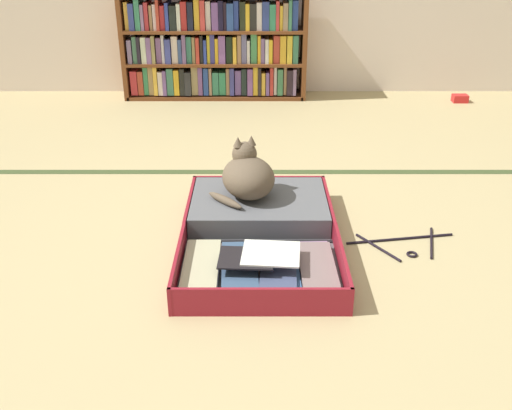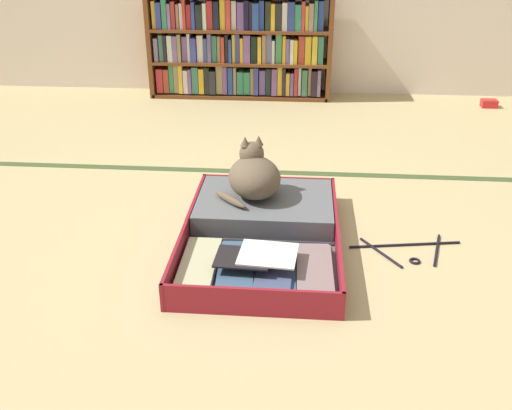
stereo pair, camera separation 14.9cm
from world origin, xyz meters
The scene contains 7 objects.
ground_plane centered at (0.00, 0.00, 0.00)m, with size 10.00×10.00×0.00m, color tan.
tatami_border centered at (0.00, 0.92, 0.00)m, with size 4.80×0.05×0.00m.
bookshelf centered at (-0.20, 2.26, 0.34)m, with size 1.24×0.23×0.70m.
open_suitcase centered at (0.10, 0.28, 0.04)m, with size 0.59×0.88×0.10m.
black_cat centered at (0.05, 0.44, 0.19)m, with size 0.31×0.30×0.24m.
clothes_hanger centered at (0.66, 0.21, 0.01)m, with size 0.43×0.25×0.01m.
small_red_pouch centered at (1.47, 2.13, 0.02)m, with size 0.10×0.07×0.05m.
Camera 1 is at (0.09, -1.74, 1.14)m, focal length 41.05 mm.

